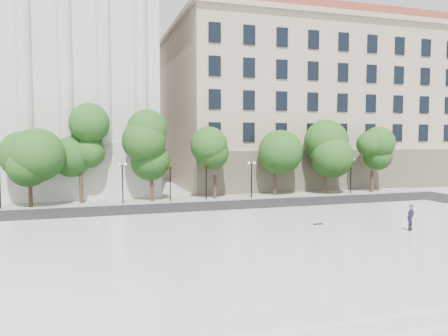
{
  "coord_description": "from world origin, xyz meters",
  "views": [
    {
      "loc": [
        -9.16,
        -20.48,
        6.51
      ],
      "look_at": [
        0.18,
        10.0,
        4.28
      ],
      "focal_mm": 35.0,
      "sensor_mm": 36.0,
      "label": 1
    }
  ],
  "objects_px": {
    "traffic_light_east": "(206,165)",
    "person_lying": "(410,227)",
    "skateboard": "(318,224)",
    "traffic_light_west": "(170,166)"
  },
  "relations": [
    {
      "from": "traffic_light_east",
      "to": "person_lying",
      "type": "distance_m",
      "value": 21.56
    },
    {
      "from": "person_lying",
      "to": "skateboard",
      "type": "distance_m",
      "value": 5.91
    },
    {
      "from": "skateboard",
      "to": "traffic_light_west",
      "type": "bearing_deg",
      "value": 118.62
    },
    {
      "from": "traffic_light_west",
      "to": "traffic_light_east",
      "type": "bearing_deg",
      "value": -0.0
    },
    {
      "from": "skateboard",
      "to": "person_lying",
      "type": "bearing_deg",
      "value": -34.11
    },
    {
      "from": "traffic_light_west",
      "to": "skateboard",
      "type": "distance_m",
      "value": 17.95
    },
    {
      "from": "traffic_light_east",
      "to": "person_lying",
      "type": "relative_size",
      "value": 2.55
    },
    {
      "from": "skateboard",
      "to": "traffic_light_east",
      "type": "bearing_deg",
      "value": 106.87
    },
    {
      "from": "traffic_light_west",
      "to": "skateboard",
      "type": "relative_size",
      "value": 6.12
    },
    {
      "from": "person_lying",
      "to": "traffic_light_west",
      "type": "bearing_deg",
      "value": 95.61
    }
  ]
}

